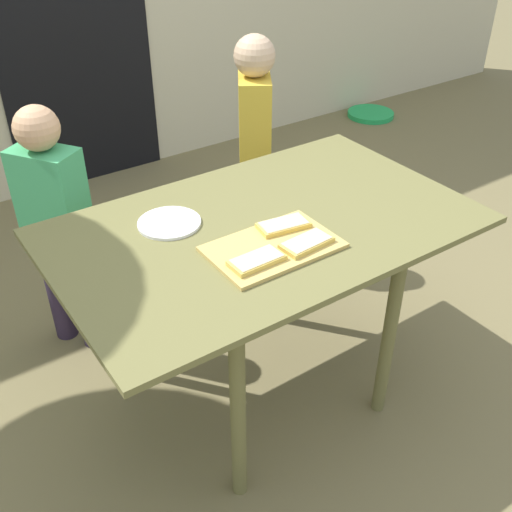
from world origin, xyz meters
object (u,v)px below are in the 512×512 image
plate_white_left (169,223)px  child_right (255,138)px  pizza_slice_near_left (257,260)px  dining_table (264,248)px  pizza_slice_far_right (284,225)px  child_left (57,221)px  pizza_slice_near_right (307,243)px  garden_hose_coil (371,114)px  cutting_board (273,247)px

plate_white_left → child_right: size_ratio=0.18×
pizza_slice_near_left → plate_white_left: (-0.10, 0.34, -0.02)m
dining_table → pizza_slice_far_right: pizza_slice_far_right is taller
child_left → pizza_slice_near_left: bearing=-70.6°
pizza_slice_near_left → dining_table: bearing=49.6°
plate_white_left → pizza_slice_near_right: bearing=-52.9°
dining_table → garden_hose_coil: 3.07m
pizza_slice_far_right → garden_hose_coil: size_ratio=0.47×
child_left → child_right: bearing=6.1°
pizza_slice_near_right → child_left: bearing=118.5°
dining_table → pizza_slice_near_left: pizza_slice_near_left is taller
plate_white_left → garden_hose_coil: plate_white_left is taller
dining_table → pizza_slice_near_right: (0.02, -0.19, 0.11)m
pizza_slice_near_left → pizza_slice_far_right: bearing=32.1°
pizza_slice_near_left → child_right: 1.19m
plate_white_left → garden_hose_coil: size_ratio=0.56×
pizza_slice_near_right → child_right: (0.49, 0.99, -0.14)m
cutting_board → pizza_slice_near_right: 0.10m
dining_table → garden_hose_coil: size_ratio=3.74×
plate_white_left → child_right: 1.00m
pizza_slice_far_right → plate_white_left: pizza_slice_far_right is taller
dining_table → pizza_slice_near_right: 0.22m
child_right → garden_hose_coil: 2.22m
pizza_slice_near_right → garden_hose_coil: size_ratio=0.46×
plate_white_left → child_left: size_ratio=0.19×
child_right → pizza_slice_near_left: bearing=-124.1°
pizza_slice_far_right → garden_hose_coil: (2.32, 1.95, -0.76)m
child_left → garden_hose_coil: (2.80, 1.18, -0.56)m
dining_table → child_right: (0.51, 0.80, -0.02)m
dining_table → pizza_slice_near_left: (-0.15, -0.18, 0.11)m
cutting_board → child_right: 1.10m
cutting_board → child_left: child_left is taller
pizza_slice_far_right → child_right: bearing=60.7°
garden_hose_coil → child_left: bearing=-157.1°
pizza_slice_near_left → plate_white_left: bearing=105.5°
dining_table → garden_hose_coil: (2.34, 1.87, -0.64)m
pizza_slice_near_right → pizza_slice_far_right: bearing=87.9°
child_right → pizza_slice_near_right: bearing=-116.5°
dining_table → cutting_board: (-0.06, -0.13, 0.10)m
pizza_slice_far_right → dining_table: bearing=107.0°
cutting_board → garden_hose_coil: 3.22m
cutting_board → child_right: (0.57, 0.93, -0.12)m
child_left → child_right: (0.97, 0.10, 0.06)m
cutting_board → pizza_slice_near_right: size_ratio=2.34×
pizza_slice_far_right → child_right: size_ratio=0.15×
child_left → garden_hose_coil: child_left is taller
pizza_slice_far_right → garden_hose_coil: 3.12m
pizza_slice_far_right → child_left: (-0.48, 0.76, -0.20)m
pizza_slice_near_right → plate_white_left: (-0.27, 0.35, -0.02)m
pizza_slice_near_right → child_left: size_ratio=0.16×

